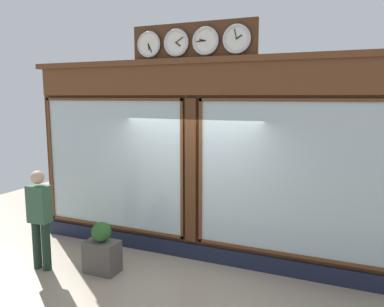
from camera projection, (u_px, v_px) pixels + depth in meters
shop_facade at (195, 159)px, 6.70m from camera, size 6.68×0.42×4.10m
pedestrian at (40, 216)px, 6.29m from camera, size 0.37×0.23×1.69m
planter_box at (102, 257)px, 6.28m from camera, size 0.56×0.36×0.53m
planter_shrub at (101, 232)px, 6.21m from camera, size 0.32×0.32×0.32m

